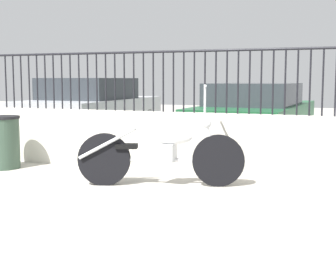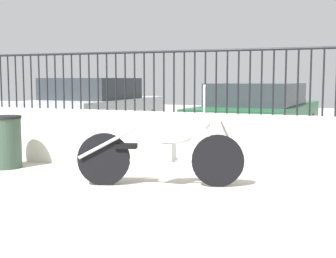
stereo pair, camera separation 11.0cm
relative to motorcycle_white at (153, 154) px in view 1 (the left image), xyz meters
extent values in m
cube|color=beige|center=(-1.36, 0.93, 0.03)|extent=(8.55, 0.18, 0.90)
cylinder|color=black|center=(-3.14, 0.93, 0.94)|extent=(0.02, 0.02, 0.91)
cylinder|color=black|center=(-2.98, 0.93, 0.94)|extent=(0.02, 0.02, 0.91)
cylinder|color=black|center=(-2.81, 0.93, 0.94)|extent=(0.02, 0.02, 0.91)
cylinder|color=black|center=(-2.65, 0.93, 0.94)|extent=(0.02, 0.02, 0.91)
cylinder|color=black|center=(-2.49, 0.93, 0.94)|extent=(0.02, 0.02, 0.91)
cylinder|color=black|center=(-2.33, 0.93, 0.94)|extent=(0.02, 0.02, 0.91)
cylinder|color=black|center=(-2.17, 0.93, 0.94)|extent=(0.02, 0.02, 0.91)
cylinder|color=black|center=(-2.01, 0.93, 0.94)|extent=(0.02, 0.02, 0.91)
cylinder|color=black|center=(-1.85, 0.93, 0.94)|extent=(0.02, 0.02, 0.91)
cylinder|color=black|center=(-1.69, 0.93, 0.94)|extent=(0.02, 0.02, 0.91)
cylinder|color=black|center=(-1.52, 0.93, 0.94)|extent=(0.02, 0.02, 0.91)
cylinder|color=black|center=(-1.36, 0.93, 0.94)|extent=(0.02, 0.02, 0.91)
cylinder|color=black|center=(-1.20, 0.93, 0.94)|extent=(0.02, 0.02, 0.91)
cylinder|color=black|center=(-1.04, 0.93, 0.94)|extent=(0.02, 0.02, 0.91)
cylinder|color=black|center=(-0.88, 0.93, 0.94)|extent=(0.02, 0.02, 0.91)
cylinder|color=black|center=(-0.72, 0.93, 0.94)|extent=(0.02, 0.02, 0.91)
cylinder|color=black|center=(-0.56, 0.93, 0.94)|extent=(0.02, 0.02, 0.91)
cylinder|color=black|center=(-0.40, 0.93, 0.94)|extent=(0.02, 0.02, 0.91)
cylinder|color=black|center=(-0.23, 0.93, 0.94)|extent=(0.02, 0.02, 0.91)
cylinder|color=black|center=(-0.07, 0.93, 0.94)|extent=(0.02, 0.02, 0.91)
cylinder|color=black|center=(0.09, 0.93, 0.94)|extent=(0.02, 0.02, 0.91)
cylinder|color=black|center=(0.25, 0.93, 0.94)|extent=(0.02, 0.02, 0.91)
cylinder|color=black|center=(0.41, 0.93, 0.94)|extent=(0.02, 0.02, 0.91)
cylinder|color=black|center=(0.57, 0.93, 0.94)|extent=(0.02, 0.02, 0.91)
cylinder|color=black|center=(0.73, 0.93, 0.94)|extent=(0.02, 0.02, 0.91)
cylinder|color=black|center=(0.89, 0.93, 0.94)|extent=(0.02, 0.02, 0.91)
cylinder|color=black|center=(1.06, 0.93, 0.94)|extent=(0.02, 0.02, 0.91)
cylinder|color=black|center=(1.22, 0.93, 0.94)|extent=(0.02, 0.02, 0.91)
cylinder|color=black|center=(1.38, 0.93, 0.94)|extent=(0.02, 0.02, 0.91)
cylinder|color=black|center=(1.54, 0.93, 0.94)|extent=(0.02, 0.02, 0.91)
cylinder|color=black|center=(1.70, 0.93, 0.94)|extent=(0.02, 0.02, 0.91)
cylinder|color=black|center=(1.86, 0.93, 0.94)|extent=(0.02, 0.02, 0.91)
cylinder|color=black|center=(2.02, 0.93, 0.94)|extent=(0.02, 0.02, 0.91)
cylinder|color=black|center=(2.18, 0.93, 0.94)|extent=(0.02, 0.02, 0.91)
cylinder|color=black|center=(-1.36, 0.93, 1.37)|extent=(8.55, 0.04, 0.04)
cylinder|color=black|center=(0.80, 0.26, -0.08)|extent=(0.66, 0.27, 0.68)
cylinder|color=black|center=(-0.62, -0.20, -0.08)|extent=(0.69, 0.30, 0.69)
cylinder|color=silver|center=(0.09, 0.03, -0.08)|extent=(1.32, 0.48, 0.06)
cube|color=silver|center=(0.14, 0.05, 0.02)|extent=(0.28, 0.18, 0.24)
ellipsoid|color=white|center=(0.26, 0.08, 0.22)|extent=(0.52, 0.34, 0.18)
cube|color=black|center=(-0.33, -0.11, 0.10)|extent=(0.32, 0.24, 0.06)
cylinder|color=silver|center=(0.72, 0.23, 0.17)|extent=(0.22, 0.11, 0.51)
sphere|color=silver|center=(0.66, 0.21, 0.40)|extent=(0.11, 0.11, 0.11)
cylinder|color=silver|center=(0.63, 0.21, 0.65)|extent=(0.03, 0.03, 0.47)
cylinder|color=silver|center=(0.63, 0.21, 0.89)|extent=(0.19, 0.50, 0.03)
cylinder|color=silver|center=(-0.55, -0.25, 0.14)|extent=(0.72, 0.27, 0.42)
cylinder|color=silver|center=(-0.59, -0.12, 0.14)|extent=(0.72, 0.27, 0.42)
cylinder|color=#334738|center=(-2.66, 0.26, -0.03)|extent=(0.50, 0.50, 0.78)
cylinder|color=black|center=(-2.66, 0.26, 0.38)|extent=(0.52, 0.52, 0.04)
cylinder|color=black|center=(-4.06, 5.18, -0.10)|extent=(0.12, 0.64, 0.64)
cylinder|color=black|center=(-2.37, 5.20, -0.10)|extent=(0.12, 0.64, 0.64)
cylinder|color=black|center=(-4.02, 2.67, -0.10)|extent=(0.12, 0.64, 0.64)
cylinder|color=black|center=(-2.33, 2.69, -0.10)|extent=(0.12, 0.64, 0.64)
cube|color=#B7BABF|center=(-3.20, 3.94, 0.17)|extent=(1.86, 4.07, 0.70)
cube|color=#2D3338|center=(-3.19, 3.73, 0.76)|extent=(1.64, 1.96, 0.48)
cylinder|color=black|center=(-0.13, 5.36, -0.10)|extent=(0.14, 0.64, 0.64)
cylinder|color=black|center=(1.48, 5.27, -0.10)|extent=(0.14, 0.64, 0.64)
cylinder|color=black|center=(-0.27, 2.65, -0.10)|extent=(0.14, 0.64, 0.64)
cylinder|color=black|center=(1.33, 2.57, -0.10)|extent=(0.14, 0.64, 0.64)
cube|color=#1E5933|center=(0.60, 3.96, 0.14)|extent=(1.94, 4.45, 0.64)
cube|color=#2D3338|center=(0.59, 3.74, 0.67)|extent=(1.65, 2.18, 0.43)
camera|label=1|loc=(2.37, -5.54, 0.97)|focal=50.00mm
camera|label=2|loc=(2.47, -5.50, 0.97)|focal=50.00mm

